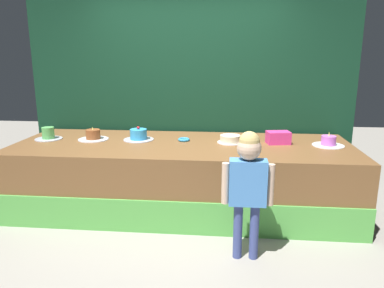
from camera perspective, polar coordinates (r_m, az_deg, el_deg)
The scene contains 11 objects.
ground_plane at distance 3.79m, azimuth -2.71°, elevation -13.77°, with size 12.00×12.00×0.00m, color gray.
stage_platform at distance 4.26m, azimuth -1.47°, elevation -5.01°, with size 3.82×1.37×0.77m.
curtain_backdrop at distance 4.82m, azimuth -0.39°, elevation 9.31°, with size 4.21×0.08×2.76m, color #113823.
child_figure at distance 3.12m, azimuth 8.73°, elevation -5.33°, with size 0.44×0.20×1.15m.
pink_box at distance 4.25m, azimuth 13.30°, elevation 0.98°, with size 0.25×0.17×0.14m, color #E6398E.
donut at distance 4.28m, azimuth -1.28°, elevation 0.70°, with size 0.14×0.14×0.03m, color #3399D8.
cake_far_left at distance 4.68m, azimuth -21.52°, elevation 1.40°, with size 0.32×0.32×0.15m.
cake_left at distance 4.49m, azimuth -15.17°, elevation 1.27°, with size 0.36×0.36×0.16m.
cake_center at distance 4.36m, azimuth -8.35°, elevation 1.36°, with size 0.36×0.36×0.17m.
cake_right at distance 4.21m, azimuth 5.99°, elevation 0.75°, with size 0.30×0.30×0.09m.
cake_far_right at distance 4.31m, azimuth 20.52°, elevation 0.29°, with size 0.35×0.35×0.16m.
Camera 1 is at (0.50, -3.33, 1.75)m, focal length 34.17 mm.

